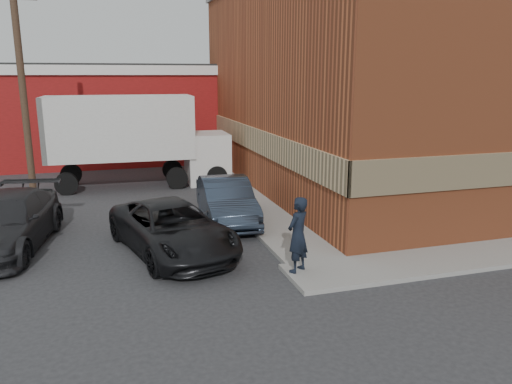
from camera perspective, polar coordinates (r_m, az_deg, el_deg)
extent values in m
plane|color=#28282B|center=(13.57, 4.60, -8.47)|extent=(90.00, 90.00, 0.00)
cube|color=#A74E2B|center=(24.56, 15.89, 11.57)|extent=(14.00, 18.00, 9.00)
cube|color=tan|center=(21.77, -0.39, 6.10)|extent=(0.08, 18.16, 1.00)
cube|color=gray|center=(21.94, -2.54, 0.19)|extent=(1.80, 18.00, 0.12)
cube|color=maroon|center=(31.83, -19.43, 7.99)|extent=(16.00, 8.00, 5.00)
cube|color=silver|center=(31.74, -19.82, 12.93)|extent=(16.30, 8.30, 0.50)
cube|color=black|center=(31.74, -19.86, 13.47)|extent=(16.00, 8.00, 0.10)
cylinder|color=#493324|center=(20.90, -25.11, 10.63)|extent=(0.26, 0.26, 9.00)
imported|color=black|center=(12.62, 4.80, -4.88)|extent=(0.85, 0.79, 1.95)
imported|color=#2B3647|center=(17.29, -3.41, -0.99)|extent=(1.94, 4.74, 1.53)
imported|color=black|center=(14.50, -9.56, -4.13)|extent=(3.63, 5.66, 1.45)
imported|color=#262628|center=(16.37, -26.65, -3.11)|extent=(3.13, 5.81, 1.60)
cube|color=silver|center=(23.33, -15.28, 7.15)|extent=(6.48, 2.79, 2.77)
cube|color=#1B671D|center=(22.10, -15.21, 5.72)|extent=(6.18, 0.24, 0.85)
cube|color=silver|center=(23.87, -5.01, 3.95)|extent=(2.00, 2.41, 2.35)
cylinder|color=black|center=(22.75, -20.84, 0.88)|extent=(0.97, 0.35, 0.96)
cylinder|color=black|center=(24.83, -20.38, 1.90)|extent=(0.97, 0.35, 0.96)
cylinder|color=black|center=(22.72, -9.02, 1.58)|extent=(0.97, 0.35, 0.96)
cylinder|color=black|center=(24.80, -9.54, 2.54)|extent=(0.97, 0.35, 0.96)
cylinder|color=black|center=(22.96, -4.51, 1.83)|extent=(0.97, 0.35, 0.96)
cylinder|color=black|center=(25.03, -5.40, 2.76)|extent=(0.97, 0.35, 0.96)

